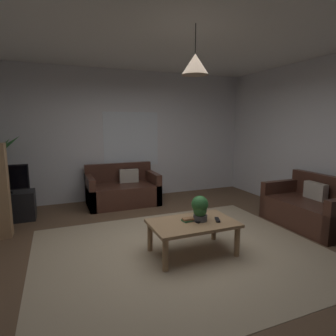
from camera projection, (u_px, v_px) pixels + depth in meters
The scene contains 18 objects.
floor at pixel (176, 247), 3.86m from camera, with size 5.72×5.54×0.02m, color brown.
rug at pixel (182, 252), 3.68m from camera, with size 3.72×3.04×0.01m, color tan.
wall_back at pixel (126, 135), 6.19m from camera, with size 5.84×0.06×2.81m, color silver.
wall_right at pixel (333, 139), 4.70m from camera, with size 0.06×5.54×2.81m, color silver.
ceiling at pixel (177, 29), 3.40m from camera, with size 5.72×5.54×0.02m, color white.
window_pane at pixel (131, 139), 6.22m from camera, with size 1.24×0.01×1.20m, color white.
couch_under_window at pixel (123, 191), 5.82m from camera, with size 1.43×0.85×0.82m.
couch_right_side at pixel (311, 209), 4.58m from camera, with size 0.85×1.39×0.82m.
coffee_table at pixel (193, 227), 3.59m from camera, with size 1.10×0.68×0.43m.
book_on_table_0 at pixel (187, 220), 3.59m from camera, with size 0.12×0.11×0.02m, color #387247.
book_on_table_1 at pixel (188, 219), 3.59m from camera, with size 0.14×0.09×0.02m, color #99663F.
remote_on_table_0 at pixel (217, 220), 3.62m from camera, with size 0.05×0.16×0.02m, color black.
remote_on_table_1 at pixel (201, 221), 3.57m from camera, with size 0.05×0.16×0.02m, color black.
potted_plant_on_table at pixel (200, 208), 3.59m from camera, with size 0.22×0.22×0.33m.
tv_stand at pixel (7, 207), 4.81m from camera, with size 0.90×0.44×0.50m, color black.
tv at pixel (4, 179), 4.71m from camera, with size 0.77×0.16×0.48m.
potted_palm_corner at pixel (0, 179), 5.14m from camera, with size 0.83×0.80×1.55m.
pendant_lamp at pixel (195, 64), 3.26m from camera, with size 0.32×0.32×0.57m.
Camera 1 is at (-1.47, -3.33, 1.69)m, focal length 29.81 mm.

